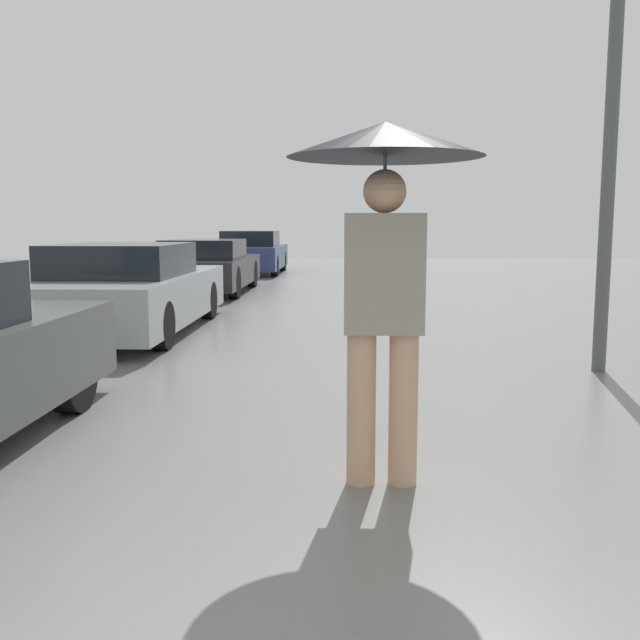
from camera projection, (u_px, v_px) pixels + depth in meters
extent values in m
cylinder|color=tan|center=(361.00, 409.00, 3.88)|extent=(0.16, 0.16, 0.84)
cylinder|color=tan|center=(403.00, 409.00, 3.87)|extent=(0.16, 0.16, 0.84)
cube|color=gray|center=(384.00, 273.00, 3.78)|extent=(0.42, 0.25, 0.63)
sphere|color=tan|center=(385.00, 191.00, 3.72)|extent=(0.23, 0.23, 0.23)
cylinder|color=#515456|center=(384.00, 222.00, 3.74)|extent=(0.02, 0.02, 0.67)
cone|color=black|center=(385.00, 140.00, 3.69)|extent=(1.03, 1.03, 0.18)
cylinder|color=black|center=(72.00, 370.00, 5.40)|extent=(0.18, 0.64, 0.64)
cube|color=#9EA3A8|center=(128.00, 297.00, 9.45)|extent=(1.78, 4.45, 0.61)
cube|color=black|center=(122.00, 260.00, 9.17)|extent=(1.51, 2.00, 0.41)
cylinder|color=black|center=(104.00, 300.00, 10.87)|extent=(0.18, 0.56, 0.56)
cylinder|color=black|center=(208.00, 300.00, 10.82)|extent=(0.18, 0.56, 0.56)
cylinder|color=black|center=(23.00, 325.00, 8.14)|extent=(0.18, 0.56, 0.56)
cylinder|color=black|center=(162.00, 326.00, 8.08)|extent=(0.18, 0.56, 0.56)
cube|color=black|center=(207.00, 271.00, 15.03)|extent=(1.76, 4.25, 0.56)
cube|color=black|center=(204.00, 249.00, 14.76)|extent=(1.49, 1.91, 0.39)
cylinder|color=black|center=(184.00, 273.00, 16.38)|extent=(0.18, 0.62, 0.62)
cylinder|color=black|center=(252.00, 273.00, 16.32)|extent=(0.18, 0.62, 0.62)
cylinder|color=black|center=(153.00, 282.00, 13.77)|extent=(0.18, 0.62, 0.62)
cylinder|color=black|center=(234.00, 283.00, 13.72)|extent=(0.18, 0.62, 0.62)
cube|color=navy|center=(252.00, 257.00, 20.98)|extent=(1.78, 4.13, 0.64)
cube|color=black|center=(251.00, 238.00, 20.70)|extent=(1.51, 1.86, 0.44)
cylinder|color=black|center=(232.00, 261.00, 22.30)|extent=(0.18, 0.59, 0.59)
cylinder|color=black|center=(283.00, 261.00, 22.24)|extent=(0.18, 0.59, 0.59)
cylinder|color=black|center=(217.00, 266.00, 19.76)|extent=(0.18, 0.59, 0.59)
cylinder|color=black|center=(275.00, 266.00, 19.70)|extent=(0.18, 0.59, 0.59)
cylinder|color=#515456|center=(612.00, 109.00, 6.62)|extent=(0.13, 0.13, 4.96)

